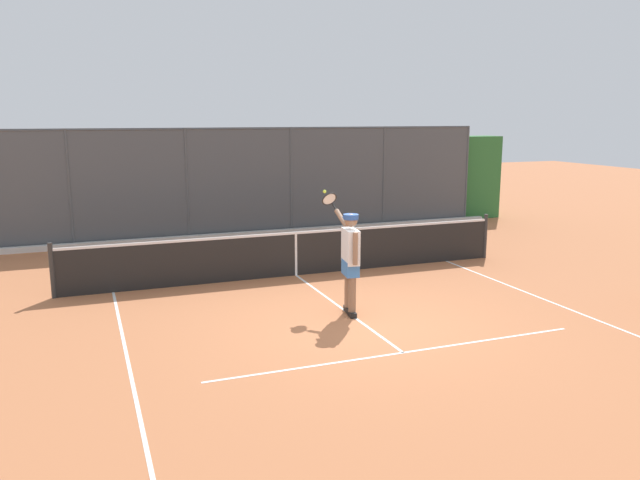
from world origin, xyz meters
TOP-DOWN VIEW (x-y plane):
  - ground_plane at (0.00, 0.00)m, footprint 60.00×60.00m
  - court_line_markings at (0.00, 1.61)m, footprint 7.62×8.87m
  - fence_backdrop at (0.00, -9.01)m, footprint 18.03×1.37m
  - tennis_net at (0.00, -3.54)m, footprint 9.79×0.09m
  - tennis_player at (-0.00, -0.65)m, footprint 0.34×1.47m

SIDE VIEW (x-z plane):
  - ground_plane at x=0.00m, z-range 0.00..0.00m
  - court_line_markings at x=0.00m, z-range 0.00..0.01m
  - tennis_net at x=0.00m, z-range -0.04..1.03m
  - tennis_player at x=0.00m, z-range 0.02..2.09m
  - fence_backdrop at x=0.00m, z-range -0.18..2.90m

